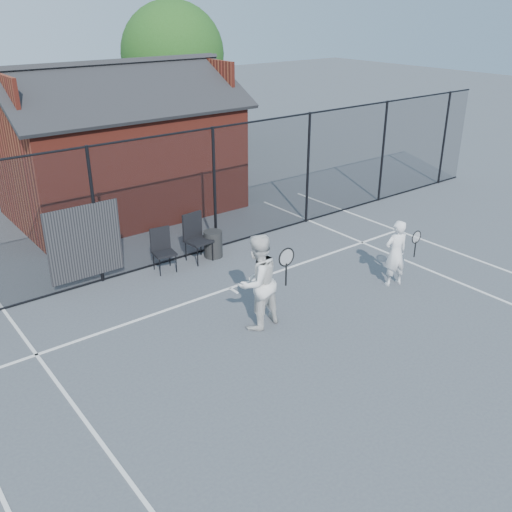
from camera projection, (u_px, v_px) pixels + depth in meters
ground at (328, 351)px, 10.00m from camera, size 80.00×80.00×0.00m
court_lines at (387, 387)px, 9.05m from camera, size 11.02×18.00×0.01m
fence at (167, 203)px, 12.85m from camera, size 22.04×3.00×3.00m
clubhouse at (121, 155)px, 16.12m from camera, size 6.50×4.36×4.19m
tree_right at (173, 54)px, 22.02m from camera, size 3.97×3.97×5.70m
player_front at (396, 253)px, 12.05m from camera, size 0.69×0.55×1.47m
player_back at (258, 282)px, 10.41m from camera, size 1.03×0.79×1.84m
chair_left at (164, 251)px, 12.76m from camera, size 0.52×0.54×0.97m
chair_right at (199, 239)px, 13.24m from camera, size 0.59×0.61×1.11m
waste_bin at (213, 244)px, 13.56m from camera, size 0.50×0.50×0.64m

